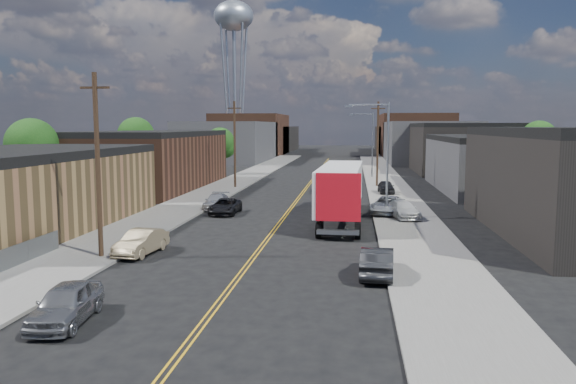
% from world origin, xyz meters
% --- Properties ---
extents(ground, '(260.00, 260.00, 0.00)m').
position_xyz_m(ground, '(0.00, 60.00, 0.00)').
color(ground, black).
rests_on(ground, ground).
extents(centerline, '(0.32, 120.00, 0.01)m').
position_xyz_m(centerline, '(0.00, 45.00, 0.01)').
color(centerline, gold).
rests_on(centerline, ground).
extents(sidewalk_left, '(5.00, 140.00, 0.15)m').
position_xyz_m(sidewalk_left, '(-9.50, 45.00, 0.07)').
color(sidewalk_left, slate).
rests_on(sidewalk_left, ground).
extents(sidewalk_right, '(5.00, 140.00, 0.15)m').
position_xyz_m(sidewalk_right, '(9.50, 45.00, 0.07)').
color(sidewalk_right, slate).
rests_on(sidewalk_right, ground).
extents(warehouse_tan, '(12.00, 22.00, 5.60)m').
position_xyz_m(warehouse_tan, '(-18.00, 18.00, 2.80)').
color(warehouse_tan, olive).
rests_on(warehouse_tan, ground).
extents(warehouse_brown, '(12.00, 26.00, 6.60)m').
position_xyz_m(warehouse_brown, '(-18.00, 44.00, 3.30)').
color(warehouse_brown, '#492B1D').
rests_on(warehouse_brown, ground).
extents(industrial_right_b, '(14.00, 24.00, 6.10)m').
position_xyz_m(industrial_right_b, '(22.00, 46.00, 3.05)').
color(industrial_right_b, '#39383B').
rests_on(industrial_right_b, ground).
extents(industrial_right_c, '(14.00, 22.00, 7.60)m').
position_xyz_m(industrial_right_c, '(22.00, 72.00, 3.80)').
color(industrial_right_c, black).
rests_on(industrial_right_c, ground).
extents(skyline_left_a, '(16.00, 30.00, 8.00)m').
position_xyz_m(skyline_left_a, '(-20.00, 95.00, 4.00)').
color(skyline_left_a, '#39383B').
rests_on(skyline_left_a, ground).
extents(skyline_right_a, '(16.00, 30.00, 8.00)m').
position_xyz_m(skyline_right_a, '(20.00, 95.00, 4.00)').
color(skyline_right_a, '#39383B').
rests_on(skyline_right_a, ground).
extents(skyline_left_b, '(16.00, 26.00, 10.00)m').
position_xyz_m(skyline_left_b, '(-20.00, 120.00, 5.00)').
color(skyline_left_b, '#492B1D').
rests_on(skyline_left_b, ground).
extents(skyline_right_b, '(16.00, 26.00, 10.00)m').
position_xyz_m(skyline_right_b, '(20.00, 120.00, 5.00)').
color(skyline_right_b, '#492B1D').
rests_on(skyline_right_b, ground).
extents(skyline_left_c, '(16.00, 40.00, 7.00)m').
position_xyz_m(skyline_left_c, '(-20.00, 140.00, 3.50)').
color(skyline_left_c, black).
rests_on(skyline_left_c, ground).
extents(skyline_right_c, '(16.00, 40.00, 7.00)m').
position_xyz_m(skyline_right_c, '(20.00, 140.00, 3.50)').
color(skyline_right_c, black).
rests_on(skyline_right_c, ground).
extents(water_tower, '(9.00, 9.00, 36.90)m').
position_xyz_m(water_tower, '(-22.00, 110.00, 30.65)').
color(water_tower, gray).
rests_on(water_tower, ground).
extents(streetlight_near, '(3.39, 0.25, 9.00)m').
position_xyz_m(streetlight_near, '(7.60, 25.00, 5.33)').
color(streetlight_near, gray).
rests_on(streetlight_near, ground).
extents(streetlight_far, '(3.39, 0.25, 9.00)m').
position_xyz_m(streetlight_far, '(7.60, 60.00, 5.33)').
color(streetlight_far, gray).
rests_on(streetlight_far, ground).
extents(utility_pole_left_near, '(1.60, 0.26, 10.00)m').
position_xyz_m(utility_pole_left_near, '(-8.20, 10.00, 5.14)').
color(utility_pole_left_near, black).
rests_on(utility_pole_left_near, ground).
extents(utility_pole_left_far, '(1.60, 0.26, 10.00)m').
position_xyz_m(utility_pole_left_far, '(-8.20, 45.00, 5.14)').
color(utility_pole_left_far, black).
rests_on(utility_pole_left_far, ground).
extents(utility_pole_right, '(1.60, 0.26, 10.00)m').
position_xyz_m(utility_pole_right, '(8.20, 48.00, 5.14)').
color(utility_pole_right, black).
rests_on(utility_pole_right, ground).
extents(tree_left_near, '(4.85, 4.76, 7.91)m').
position_xyz_m(tree_left_near, '(-23.94, 30.00, 5.18)').
color(tree_left_near, black).
rests_on(tree_left_near, ground).
extents(tree_left_mid, '(5.10, 5.04, 8.37)m').
position_xyz_m(tree_left_mid, '(-23.94, 55.00, 5.48)').
color(tree_left_mid, black).
rests_on(tree_left_mid, ground).
extents(tree_left_far, '(4.35, 4.20, 6.97)m').
position_xyz_m(tree_left_far, '(-13.94, 62.00, 4.57)').
color(tree_left_far, black).
rests_on(tree_left_far, ground).
extents(tree_right_far, '(4.85, 4.76, 7.91)m').
position_xyz_m(tree_right_far, '(30.06, 60.00, 5.18)').
color(tree_right_far, black).
rests_on(tree_right_far, ground).
extents(semi_truck, '(3.29, 16.47, 4.29)m').
position_xyz_m(semi_truck, '(4.50, 24.18, 2.45)').
color(semi_truck, silver).
rests_on(semi_truck, ground).
extents(car_left_a, '(2.18, 4.44, 1.46)m').
position_xyz_m(car_left_a, '(-5.00, 0.24, 0.73)').
color(car_left_a, gray).
rests_on(car_left_a, ground).
extents(car_left_b, '(1.99, 4.37, 1.39)m').
position_xyz_m(car_left_b, '(-6.40, 11.20, 0.70)').
color(car_left_b, '#978563').
rests_on(car_left_b, ground).
extents(car_left_c, '(2.11, 4.56, 1.27)m').
position_xyz_m(car_left_c, '(-5.00, 26.00, 0.63)').
color(car_left_c, black).
rests_on(car_left_c, ground).
extents(car_left_d, '(2.05, 4.55, 1.29)m').
position_xyz_m(car_left_d, '(-6.40, 28.77, 0.65)').
color(car_left_d, '#ACAEB2').
rests_on(car_left_d, ground).
extents(car_right_oncoming, '(1.80, 4.46, 1.44)m').
position_xyz_m(car_right_oncoming, '(6.60, 8.03, 0.72)').
color(car_right_oncoming, black).
rests_on(car_right_oncoming, ground).
extents(car_right_lot_a, '(3.43, 5.40, 1.39)m').
position_xyz_m(car_right_lot_a, '(8.21, 26.88, 0.84)').
color(car_right_lot_a, silver).
rests_on(car_right_lot_a, sidewalk_right).
extents(car_right_lot_b, '(2.83, 4.70, 1.27)m').
position_xyz_m(car_right_lot_b, '(9.24, 24.87, 0.79)').
color(car_right_lot_b, silver).
rests_on(car_right_lot_b, sidewalk_right).
extents(car_right_lot_c, '(1.75, 3.93, 1.31)m').
position_xyz_m(car_right_lot_c, '(8.86, 40.90, 0.81)').
color(car_right_lot_c, black).
rests_on(car_right_lot_c, sidewalk_right).
extents(car_ahead_truck, '(2.68, 5.35, 1.45)m').
position_xyz_m(car_ahead_truck, '(2.43, 42.00, 0.73)').
color(car_ahead_truck, black).
rests_on(car_ahead_truck, ground).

